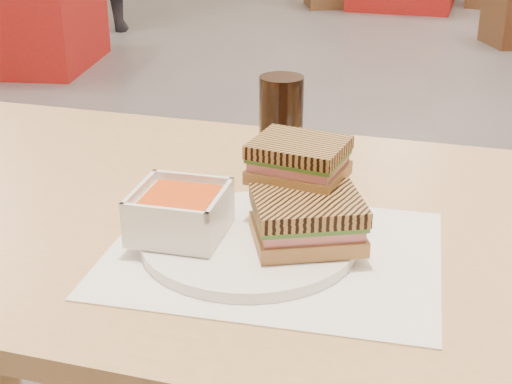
# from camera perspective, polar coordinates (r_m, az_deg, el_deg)

# --- Properties ---
(main_table) EXTENTS (1.28, 0.85, 0.75)m
(main_table) POSITION_cam_1_polar(r_m,az_deg,el_deg) (1.05, -6.73, -6.56)
(main_table) COLOR tan
(main_table) RESTS_ON ground
(tray_liner) EXTENTS (0.41, 0.33, 0.00)m
(tray_liner) POSITION_cam_1_polar(r_m,az_deg,el_deg) (0.87, 1.38, -4.79)
(tray_liner) COLOR white
(tray_liner) RESTS_ON main_table
(plate) EXTENTS (0.26, 0.26, 0.01)m
(plate) POSITION_cam_1_polar(r_m,az_deg,el_deg) (0.88, -0.56, -3.86)
(plate) COLOR white
(plate) RESTS_ON tray_liner
(soup_bowl) EXTENTS (0.12, 0.12, 0.06)m
(soup_bowl) POSITION_cam_1_polar(r_m,az_deg,el_deg) (0.87, -5.97, -1.74)
(soup_bowl) COLOR white
(soup_bowl) RESTS_ON plate
(panini_lower) EXTENTS (0.15, 0.13, 0.06)m
(panini_lower) POSITION_cam_1_polar(r_m,az_deg,el_deg) (0.85, 4.05, -2.16)
(panini_lower) COLOR #A06C44
(panini_lower) RESTS_ON plate
(panini_upper) EXTENTS (0.13, 0.12, 0.05)m
(panini_upper) POSITION_cam_1_polar(r_m,az_deg,el_deg) (0.90, 3.38, 2.53)
(panini_upper) COLOR #A06C44
(panini_upper) RESTS_ON panini_lower
(cola_glass) EXTENTS (0.07, 0.07, 0.14)m
(cola_glass) POSITION_cam_1_polar(r_m,az_deg,el_deg) (1.09, 1.97, 5.45)
(cola_glass) COLOR black
(cola_glass) RESTS_ON main_table
(bg_table_0) EXTENTS (0.89, 0.89, 0.76)m
(bg_table_0) POSITION_cam_1_polar(r_m,az_deg,el_deg) (4.94, -18.02, 13.75)
(bg_table_0) COLOR #A61E16
(bg_table_0) RESTS_ON ground
(bg_chair_0r) EXTENTS (0.43, 0.43, 0.44)m
(bg_chair_0r) POSITION_cam_1_polar(r_m,az_deg,el_deg) (4.87, -18.42, 11.70)
(bg_chair_0r) COLOR brown
(bg_chair_0r) RESTS_ON ground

